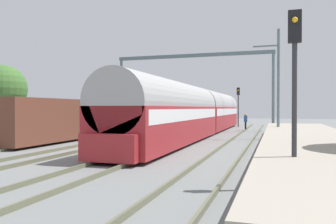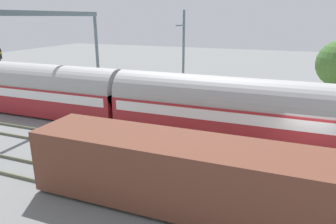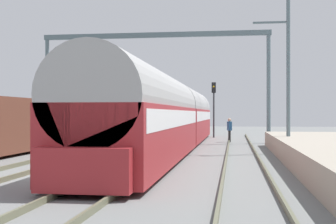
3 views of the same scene
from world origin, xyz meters
name	(u,v)px [view 1 (image 1 of 3)]	position (x,y,z in m)	size (l,w,h in m)	color
ground	(112,151)	(0.00, 0.00, 0.00)	(120.00, 120.00, 0.00)	slate
track_far_west	(19,146)	(-6.02, 0.00, 0.08)	(1.52, 60.00, 0.16)	#63644C
track_west	(79,148)	(-2.01, 0.00, 0.08)	(1.52, 60.00, 0.16)	#63644C
track_east	(147,151)	(2.01, 0.00, 0.08)	(1.52, 60.00, 0.16)	#63644C
track_far_east	(227,154)	(6.02, 0.00, 0.08)	(1.52, 60.00, 0.16)	#63644C
platform	(309,145)	(9.83, 2.00, 0.45)	(4.40, 28.00, 0.90)	#A39989
passenger_train	(199,112)	(2.01, 12.16, 1.97)	(2.93, 32.85, 3.82)	maroon
freight_car	(66,119)	(-6.02, 4.66, 1.47)	(2.80, 13.00, 2.70)	brown
person_crossing	(246,120)	(5.32, 19.11, 1.03)	(0.37, 0.46, 1.73)	black
railway_signal_near	(295,75)	(8.72, -5.99, 3.21)	(0.36, 0.30, 5.00)	#2D2D33
railway_signal_far	(238,101)	(3.92, 25.51, 3.06)	(0.36, 0.30, 4.75)	#2D2D33
catenary_gantry	(192,73)	(0.00, 17.99, 5.90)	(16.43, 0.28, 7.86)	slate
catenary_pole_east_mid	(278,82)	(8.37, 9.69, 4.15)	(1.90, 0.20, 8.00)	slate
tree_west_background	(2,89)	(-15.71, 8.95, 4.04)	(4.40, 4.40, 6.25)	#4C3826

